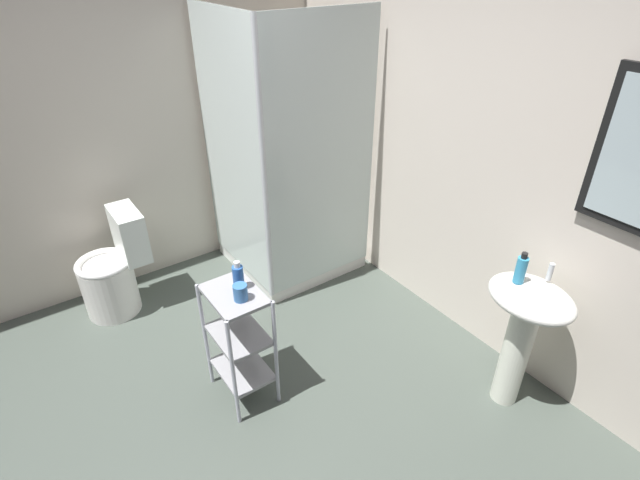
{
  "coord_description": "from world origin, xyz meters",
  "views": [
    {
      "loc": [
        1.65,
        -0.51,
        2.3
      ],
      "look_at": [
        -0.25,
        0.84,
        0.87
      ],
      "focal_mm": 27.02,
      "sensor_mm": 36.0,
      "label": 1
    }
  ],
  "objects": [
    {
      "name": "rinse_cup",
      "position": [
        -0.18,
        0.29,
        0.79
      ],
      "size": [
        0.07,
        0.07,
        0.09
      ],
      "primitive_type": "cylinder",
      "color": "#3870B2",
      "rests_on": "storage_cart"
    },
    {
      "name": "pedestal_sink",
      "position": [
        0.68,
        1.52,
        0.58
      ],
      "size": [
        0.46,
        0.37,
        0.81
      ],
      "color": "white",
      "rests_on": "ground_plane"
    },
    {
      "name": "wall_back",
      "position": [
        0.01,
        1.85,
        1.25
      ],
      "size": [
        4.2,
        0.14,
        2.5
      ],
      "color": "silver",
      "rests_on": "ground_plane"
    },
    {
      "name": "storage_cart",
      "position": [
        -0.25,
        0.28,
        0.44
      ],
      "size": [
        0.38,
        0.28,
        0.74
      ],
      "color": "silver",
      "rests_on": "ground_plane"
    },
    {
      "name": "shampoo_bottle_blue",
      "position": [
        -0.27,
        0.33,
        0.81
      ],
      "size": [
        0.06,
        0.06,
        0.17
      ],
      "color": "#285BAE",
      "rests_on": "storage_cart"
    },
    {
      "name": "hand_soap_bottle",
      "position": [
        0.6,
        1.5,
        0.89
      ],
      "size": [
        0.06,
        0.06,
        0.18
      ],
      "color": "#389ED1",
      "rests_on": "pedestal_sink"
    },
    {
      "name": "toilet",
      "position": [
        -1.48,
        -0.08,
        0.31
      ],
      "size": [
        0.37,
        0.49,
        0.76
      ],
      "color": "white",
      "rests_on": "ground_plane"
    },
    {
      "name": "sink_faucet",
      "position": [
        0.68,
        1.64,
        0.86
      ],
      "size": [
        0.03,
        0.03,
        0.1
      ],
      "primitive_type": "cylinder",
      "color": "silver",
      "rests_on": "pedestal_sink"
    },
    {
      "name": "shower_stall",
      "position": [
        -1.21,
        1.19,
        0.46
      ],
      "size": [
        0.92,
        0.92,
        2.0
      ],
      "color": "white",
      "rests_on": "ground_plane"
    },
    {
      "name": "ground_plane",
      "position": [
        0.0,
        0.0,
        -0.01
      ],
      "size": [
        4.2,
        4.2,
        0.02
      ],
      "primitive_type": "cube",
      "color": "#48514A"
    },
    {
      "name": "wall_left",
      "position": [
        -1.85,
        0.0,
        1.25
      ],
      "size": [
        0.1,
        4.2,
        2.5
      ],
      "primitive_type": "cube",
      "color": "beige",
      "rests_on": "ground_plane"
    }
  ]
}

